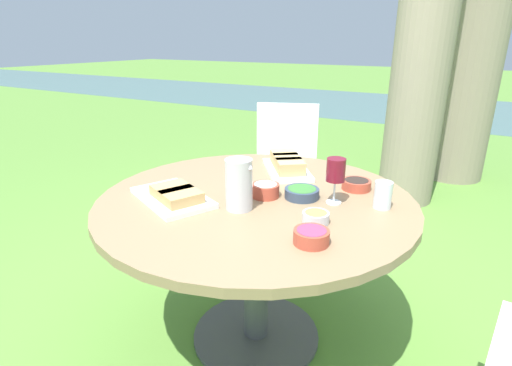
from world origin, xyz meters
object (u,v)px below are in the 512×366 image
Objects in this scene: dining_table at (256,221)px; water_pitcher at (239,184)px; chair_near_right at (285,157)px; wine_glass at (336,171)px.

water_pitcher is at bearing -87.50° from dining_table.
wine_glass is (0.72, -1.05, 0.31)m from chair_near_right.
water_pitcher is (0.43, -1.28, 0.28)m from chair_near_right.
chair_near_right is at bearing 108.56° from water_pitcher.
water_pitcher reaches higher than wine_glass.
chair_near_right is at bearing 124.61° from wine_glass.
water_pitcher is at bearing -141.59° from wine_glass.
dining_table is 0.25m from water_pitcher.
chair_near_right is (-0.42, 1.14, -0.07)m from dining_table.
wine_glass is (0.29, 0.23, 0.03)m from water_pitcher.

